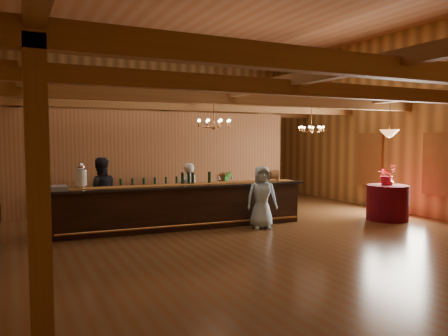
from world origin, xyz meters
name	(u,v)px	position (x,y,z in m)	size (l,w,h in m)	color
floor	(221,228)	(0.00, 0.00, 0.00)	(14.00, 14.00, 0.00)	brown
ceiling	(221,5)	(0.00, 0.00, 5.50)	(14.00, 14.00, 0.00)	brown
wall_back	(144,126)	(0.00, 7.00, 2.75)	(12.00, 0.10, 5.50)	#B68541
wall_right	(396,122)	(6.00, 0.00, 2.75)	(0.10, 14.00, 5.50)	#B68541
beam_grid	(213,100)	(0.00, 0.51, 3.24)	(11.90, 13.90, 0.39)	brown
support_posts	(230,166)	(0.00, -0.50, 1.60)	(9.20, 10.20, 3.20)	brown
partition_wall	(159,161)	(-0.50, 3.50, 1.55)	(9.00, 0.18, 3.10)	brown
window_right_front	(440,164)	(5.95, -1.60, 1.55)	(0.12, 1.05, 1.75)	white
window_right_back	(370,160)	(5.95, 1.00, 1.55)	(0.12, 1.05, 1.75)	white
backroom_boxes	(148,186)	(-0.29, 5.50, 0.53)	(4.10, 0.60, 1.10)	black
tasting_bar	(182,206)	(-0.89, 0.43, 0.56)	(6.66, 1.33, 1.11)	black
beverage_dispenser	(81,176)	(-3.27, 0.67, 1.39)	(0.26, 0.26, 0.60)	silver
glass_rack_tray	(55,188)	(-3.84, 0.61, 1.15)	(0.50, 0.50, 0.10)	gray
raffle_drum	(273,175)	(1.65, 0.19, 1.28)	(0.34, 0.24, 0.30)	brown
bar_bottle_0	(182,178)	(-0.82, 0.56, 1.25)	(0.07, 0.07, 0.30)	black
bar_bottle_1	(189,178)	(-0.66, 0.54, 1.25)	(0.07, 0.07, 0.30)	black
bar_bottle_2	(193,178)	(-0.55, 0.54, 1.25)	(0.07, 0.07, 0.30)	black
bar_bottle_3	(209,177)	(-0.10, 0.50, 1.25)	(0.07, 0.07, 0.30)	black
backbar_shelf	(138,200)	(-1.31, 3.01, 0.40)	(2.83, 0.44, 0.80)	black
round_table	(387,203)	(4.62, -1.02, 0.49)	(1.12, 1.12, 0.97)	#42070D
chandelier_left	(214,123)	(-0.39, -0.40, 2.62)	(0.80, 0.80, 0.73)	#B3753C
chandelier_right	(311,129)	(4.05, 1.69, 2.57)	(0.80, 0.80, 0.79)	#B3753C
pendant_lamp	(389,133)	(4.62, -1.02, 2.40)	(0.52, 0.52, 0.90)	#B3753C
bartender	(188,193)	(-0.46, 1.11, 0.80)	(0.58, 0.38, 1.60)	white
staff_second	(100,193)	(-2.73, 1.28, 0.90)	(0.87, 0.68, 1.79)	black
guest	(262,197)	(0.92, -0.44, 0.79)	(0.77, 0.50, 1.58)	#A0C6DB
floor_plant	(224,188)	(1.78, 3.46, 0.56)	(0.62, 0.50, 1.12)	#286B22
table_flowers	(387,175)	(4.66, -0.93, 1.26)	(0.51, 0.44, 0.57)	red
table_vase	(391,180)	(4.72, -1.02, 1.11)	(0.14, 0.14, 0.27)	#B3753C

